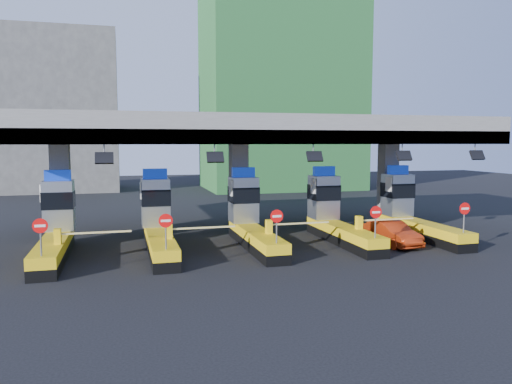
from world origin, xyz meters
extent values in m
plane|color=black|center=(0.00, 0.00, 0.00)|extent=(120.00, 120.00, 0.00)
cube|color=slate|center=(0.00, 3.00, 6.25)|extent=(28.00, 12.00, 1.50)
cube|color=#4C4C49|center=(0.00, -2.70, 5.85)|extent=(28.00, 0.60, 0.70)
cube|color=slate|center=(-10.00, 3.00, 2.75)|extent=(1.00, 1.00, 5.50)
cube|color=slate|center=(0.00, 3.00, 2.75)|extent=(1.00, 1.00, 5.50)
cube|color=slate|center=(10.00, 3.00, 2.75)|extent=(1.00, 1.00, 5.50)
cylinder|color=slate|center=(-7.50, -2.70, 5.25)|extent=(0.06, 0.06, 0.50)
cube|color=black|center=(-7.50, -2.90, 4.90)|extent=(0.80, 0.38, 0.54)
cylinder|color=slate|center=(-2.50, -2.70, 5.25)|extent=(0.06, 0.06, 0.50)
cube|color=black|center=(-2.50, -2.90, 4.90)|extent=(0.80, 0.38, 0.54)
cylinder|color=slate|center=(2.50, -2.70, 5.25)|extent=(0.06, 0.06, 0.50)
cube|color=black|center=(2.50, -2.90, 4.90)|extent=(0.80, 0.38, 0.54)
cylinder|color=slate|center=(7.50, -2.70, 5.25)|extent=(0.06, 0.06, 0.50)
cube|color=black|center=(7.50, -2.90, 4.90)|extent=(0.80, 0.38, 0.54)
cylinder|color=slate|center=(12.00, -2.70, 5.25)|extent=(0.06, 0.06, 0.50)
cube|color=black|center=(12.00, -2.90, 4.90)|extent=(0.80, 0.38, 0.54)
cube|color=black|center=(-10.00, -1.00, 0.25)|extent=(1.20, 8.00, 0.50)
cube|color=#E5B70C|center=(-10.00, -1.00, 0.75)|extent=(1.20, 8.00, 0.50)
cube|color=#9EA3A8|center=(-10.00, 1.80, 2.30)|extent=(1.50, 1.50, 2.60)
cube|color=black|center=(-10.00, 1.78, 2.60)|extent=(1.56, 1.56, 0.90)
cube|color=#0C2DBF|center=(-10.00, 1.80, 3.88)|extent=(1.30, 0.35, 0.55)
cube|color=white|center=(-10.80, 1.50, 3.00)|extent=(0.06, 0.70, 0.90)
cylinder|color=slate|center=(-10.00, -4.60, 1.65)|extent=(0.07, 0.07, 1.30)
cylinder|color=red|center=(-10.00, -4.63, 2.25)|extent=(0.60, 0.04, 0.60)
cube|color=white|center=(-10.00, -4.65, 2.25)|extent=(0.42, 0.02, 0.10)
cube|color=#E5B70C|center=(-9.65, -2.20, 1.35)|extent=(0.30, 0.35, 0.70)
cube|color=white|center=(-8.00, -2.20, 1.45)|extent=(3.20, 0.08, 0.08)
cube|color=black|center=(-5.00, -1.00, 0.25)|extent=(1.20, 8.00, 0.50)
cube|color=#E5B70C|center=(-5.00, -1.00, 0.75)|extent=(1.20, 8.00, 0.50)
cube|color=#9EA3A8|center=(-5.00, 1.80, 2.30)|extent=(1.50, 1.50, 2.60)
cube|color=black|center=(-5.00, 1.78, 2.60)|extent=(1.56, 1.56, 0.90)
cube|color=#0C2DBF|center=(-5.00, 1.80, 3.88)|extent=(1.30, 0.35, 0.55)
cube|color=white|center=(-5.80, 1.50, 3.00)|extent=(0.06, 0.70, 0.90)
cylinder|color=slate|center=(-5.00, -4.60, 1.65)|extent=(0.07, 0.07, 1.30)
cylinder|color=red|center=(-5.00, -4.63, 2.25)|extent=(0.60, 0.04, 0.60)
cube|color=white|center=(-5.00, -4.65, 2.25)|extent=(0.42, 0.02, 0.10)
cube|color=#E5B70C|center=(-4.65, -2.20, 1.35)|extent=(0.30, 0.35, 0.70)
cube|color=white|center=(-3.00, -2.20, 1.45)|extent=(3.20, 0.08, 0.08)
cube|color=black|center=(0.00, -1.00, 0.25)|extent=(1.20, 8.00, 0.50)
cube|color=#E5B70C|center=(0.00, -1.00, 0.75)|extent=(1.20, 8.00, 0.50)
cube|color=#9EA3A8|center=(0.00, 1.80, 2.30)|extent=(1.50, 1.50, 2.60)
cube|color=black|center=(0.00, 1.78, 2.60)|extent=(1.56, 1.56, 0.90)
cube|color=#0C2DBF|center=(0.00, 1.80, 3.88)|extent=(1.30, 0.35, 0.55)
cube|color=white|center=(-0.80, 1.50, 3.00)|extent=(0.06, 0.70, 0.90)
cylinder|color=slate|center=(0.00, -4.60, 1.65)|extent=(0.07, 0.07, 1.30)
cylinder|color=red|center=(0.00, -4.63, 2.25)|extent=(0.60, 0.04, 0.60)
cube|color=white|center=(0.00, -4.65, 2.25)|extent=(0.42, 0.02, 0.10)
cube|color=#E5B70C|center=(0.35, -2.20, 1.35)|extent=(0.30, 0.35, 0.70)
cube|color=white|center=(2.00, -2.20, 1.45)|extent=(3.20, 0.08, 0.08)
cube|color=black|center=(5.00, -1.00, 0.25)|extent=(1.20, 8.00, 0.50)
cube|color=#E5B70C|center=(5.00, -1.00, 0.75)|extent=(1.20, 8.00, 0.50)
cube|color=#9EA3A8|center=(5.00, 1.80, 2.30)|extent=(1.50, 1.50, 2.60)
cube|color=black|center=(5.00, 1.78, 2.60)|extent=(1.56, 1.56, 0.90)
cube|color=#0C2DBF|center=(5.00, 1.80, 3.88)|extent=(1.30, 0.35, 0.55)
cube|color=white|center=(4.20, 1.50, 3.00)|extent=(0.06, 0.70, 0.90)
cylinder|color=slate|center=(5.00, -4.60, 1.65)|extent=(0.07, 0.07, 1.30)
cylinder|color=red|center=(5.00, -4.63, 2.25)|extent=(0.60, 0.04, 0.60)
cube|color=white|center=(5.00, -4.65, 2.25)|extent=(0.42, 0.02, 0.10)
cube|color=#E5B70C|center=(5.35, -2.20, 1.35)|extent=(0.30, 0.35, 0.70)
cube|color=white|center=(7.00, -2.20, 1.45)|extent=(3.20, 0.08, 0.08)
cube|color=black|center=(10.00, -1.00, 0.25)|extent=(1.20, 8.00, 0.50)
cube|color=#E5B70C|center=(10.00, -1.00, 0.75)|extent=(1.20, 8.00, 0.50)
cube|color=#9EA3A8|center=(10.00, 1.80, 2.30)|extent=(1.50, 1.50, 2.60)
cube|color=black|center=(10.00, 1.78, 2.60)|extent=(1.56, 1.56, 0.90)
cube|color=#0C2DBF|center=(10.00, 1.80, 3.88)|extent=(1.30, 0.35, 0.55)
cube|color=white|center=(9.20, 1.50, 3.00)|extent=(0.06, 0.70, 0.90)
cylinder|color=slate|center=(10.00, -4.60, 1.65)|extent=(0.07, 0.07, 1.30)
cylinder|color=red|center=(10.00, -4.63, 2.25)|extent=(0.60, 0.04, 0.60)
cube|color=white|center=(10.00, -4.65, 2.25)|extent=(0.42, 0.02, 0.10)
cube|color=#E5B70C|center=(10.35, -2.20, 1.35)|extent=(0.30, 0.35, 0.70)
cube|color=white|center=(12.00, -2.20, 1.45)|extent=(3.20, 0.08, 0.08)
cube|color=#1E5926|center=(12.00, 32.00, 14.00)|extent=(18.00, 12.00, 28.00)
cube|color=#4C4C49|center=(-14.00, 36.00, 9.00)|extent=(14.00, 10.00, 18.00)
imported|color=#A5290C|center=(7.37, -2.09, 0.66)|extent=(1.70, 4.11, 1.32)
camera|label=1|loc=(-6.79, -26.04, 5.61)|focal=35.00mm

